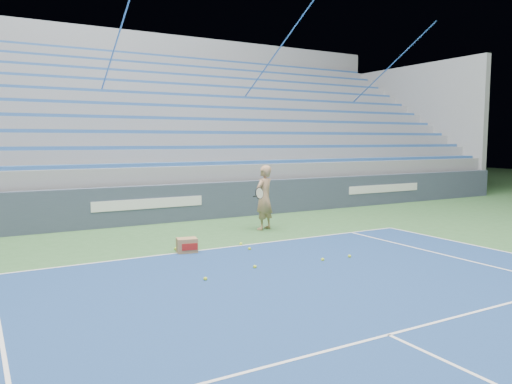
# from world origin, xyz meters

# --- Properties ---
(sponsor_barrier) EXTENTS (30.00, 0.32, 1.10)m
(sponsor_barrier) POSITION_xyz_m (0.00, 15.88, 0.55)
(sponsor_barrier) COLOR #374254
(sponsor_barrier) RESTS_ON ground
(bleachers) EXTENTS (31.00, 9.15, 7.30)m
(bleachers) POSITION_xyz_m (0.00, 21.60, 2.36)
(bleachers) COLOR gray
(bleachers) RESTS_ON ground
(tennis_player) EXTENTS (0.98, 0.93, 1.72)m
(tennis_player) POSITION_xyz_m (2.41, 13.43, 0.86)
(tennis_player) COLOR tan
(tennis_player) RESTS_ON ground
(ball_box) EXTENTS (0.47, 0.40, 0.31)m
(ball_box) POSITION_xyz_m (-0.43, 11.86, 0.16)
(ball_box) COLOR #9A744A
(ball_box) RESTS_ON ground
(tennis_ball_0) EXTENTS (0.07, 0.07, 0.07)m
(tennis_ball_0) POSITION_xyz_m (0.84, 11.41, 0.03)
(tennis_ball_0) COLOR #CFEE30
(tennis_ball_0) RESTS_ON ground
(tennis_ball_1) EXTENTS (0.07, 0.07, 0.07)m
(tennis_ball_1) POSITION_xyz_m (-0.55, 12.21, 0.03)
(tennis_ball_1) COLOR #CFEE30
(tennis_ball_1) RESTS_ON ground
(tennis_ball_2) EXTENTS (0.07, 0.07, 0.07)m
(tennis_ball_2) POSITION_xyz_m (0.93, 11.96, 0.03)
(tennis_ball_2) COLOR #CFEE30
(tennis_ball_2) RESTS_ON ground
(tennis_ball_3) EXTENTS (0.07, 0.07, 0.07)m
(tennis_ball_3) POSITION_xyz_m (1.62, 9.83, 0.03)
(tennis_ball_3) COLOR #CFEE30
(tennis_ball_3) RESTS_ON ground
(tennis_ball_4) EXTENTS (0.07, 0.07, 0.07)m
(tennis_ball_4) POSITION_xyz_m (-0.96, 9.72, 0.03)
(tennis_ball_4) COLOR #CFEE30
(tennis_ball_4) RESTS_ON ground
(tennis_ball_5) EXTENTS (0.07, 0.07, 0.07)m
(tennis_ball_5) POSITION_xyz_m (0.17, 10.00, 0.03)
(tennis_ball_5) COLOR #CFEE30
(tennis_ball_5) RESTS_ON ground
(tennis_ball_6) EXTENTS (0.07, 0.07, 0.07)m
(tennis_ball_6) POSITION_xyz_m (2.26, 9.78, 0.03)
(tennis_ball_6) COLOR #CFEE30
(tennis_ball_6) RESTS_ON ground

